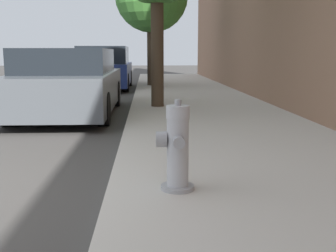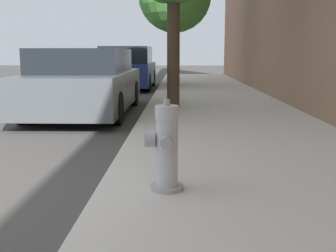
{
  "view_description": "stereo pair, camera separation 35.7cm",
  "coord_description": "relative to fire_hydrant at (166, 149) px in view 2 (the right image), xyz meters",
  "views": [
    {
      "loc": [
        2.38,
        -3.41,
        1.28
      ],
      "look_at": [
        2.62,
        1.25,
        0.47
      ],
      "focal_mm": 45.0,
      "sensor_mm": 36.0,
      "label": 1
    },
    {
      "loc": [
        2.74,
        -3.42,
        1.28
      ],
      "look_at": [
        2.62,
        1.25,
        0.47
      ],
      "focal_mm": 45.0,
      "sensor_mm": 36.0,
      "label": 2
    }
  ],
  "objects": [
    {
      "name": "parked_car_near",
      "position": [
        -1.85,
        5.32,
        0.18
      ],
      "size": [
        1.87,
        4.52,
        1.36
      ],
      "color": "#4C5156",
      "rests_on": "ground_plane"
    },
    {
      "name": "sidewalk_slab",
      "position": [
        0.99,
        -0.05,
        -0.42
      ],
      "size": [
        3.18,
        40.0,
        0.12
      ],
      "color": "beige",
      "rests_on": "ground_plane"
    },
    {
      "name": "fire_hydrant",
      "position": [
        0.0,
        0.0,
        0.0
      ],
      "size": [
        0.33,
        0.34,
        0.78
      ],
      "color": "#97979C",
      "rests_on": "sidewalk_slab"
    },
    {
      "name": "parked_car_mid",
      "position": [
        -1.75,
        11.77,
        0.23
      ],
      "size": [
        1.83,
        4.23,
        1.5
      ],
      "color": "navy",
      "rests_on": "ground_plane"
    }
  ]
}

